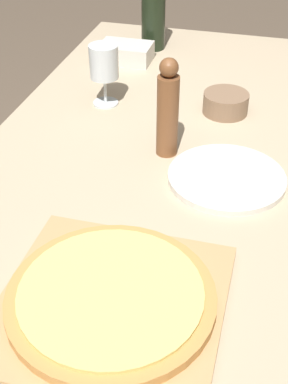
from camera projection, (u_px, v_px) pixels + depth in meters
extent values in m
plane|color=brown|center=(153.00, 378.00, 1.60)|extent=(12.00, 12.00, 0.00)
cube|color=tan|center=(156.00, 181.00, 1.16)|extent=(0.86, 1.80, 0.03)
cylinder|color=brown|center=(116.00, 124.00, 2.11)|extent=(0.06, 0.06, 0.71)
cube|color=tan|center=(111.00, 305.00, 0.85)|extent=(0.35, 0.35, 0.02)
cylinder|color=#C68947|center=(111.00, 297.00, 0.84)|extent=(0.33, 0.33, 0.02)
cylinder|color=#E0C66B|center=(111.00, 292.00, 0.83)|extent=(0.29, 0.29, 0.01)
cylinder|color=black|center=(153.00, 9.00, 1.66)|extent=(0.08, 0.08, 0.25)
cylinder|color=brown|center=(168.00, 116.00, 1.17)|extent=(0.05, 0.05, 0.19)
sphere|color=brown|center=(169.00, 68.00, 1.10)|extent=(0.04, 0.04, 0.04)
cylinder|color=silver|center=(106.00, 103.00, 1.42)|extent=(0.07, 0.07, 0.00)
cylinder|color=silver|center=(105.00, 90.00, 1.40)|extent=(0.01, 0.01, 0.07)
cylinder|color=silver|center=(104.00, 62.00, 1.35)|extent=(0.07, 0.07, 0.09)
cylinder|color=#84664C|center=(226.00, 103.00, 1.37)|extent=(0.12, 0.12, 0.05)
cylinder|color=silver|center=(227.00, 177.00, 1.14)|extent=(0.25, 0.25, 0.01)
cube|color=beige|center=(126.00, 53.00, 1.64)|extent=(0.16, 0.10, 0.05)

